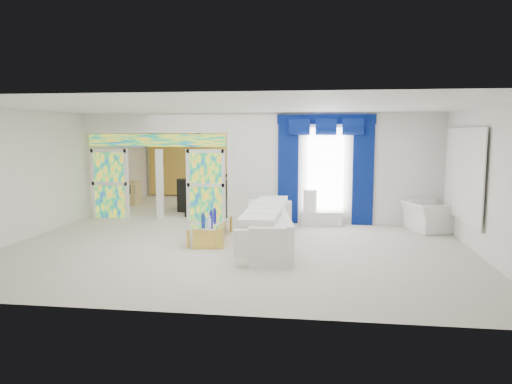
# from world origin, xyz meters

# --- Properties ---
(floor) EXTENTS (12.00, 12.00, 0.00)m
(floor) POSITION_xyz_m (0.00, 0.00, 0.00)
(floor) COLOR #B7AF9E
(floor) RESTS_ON ground
(dividing_wall) EXTENTS (5.70, 0.18, 3.00)m
(dividing_wall) POSITION_xyz_m (2.15, 1.00, 1.50)
(dividing_wall) COLOR white
(dividing_wall) RESTS_ON ground
(dividing_header) EXTENTS (4.30, 0.18, 0.55)m
(dividing_header) POSITION_xyz_m (-2.85, 1.00, 2.73)
(dividing_header) COLOR white
(dividing_header) RESTS_ON dividing_wall
(stained_panel_left) EXTENTS (0.95, 0.04, 2.00)m
(stained_panel_left) POSITION_xyz_m (-4.28, 1.00, 1.00)
(stained_panel_left) COLOR #994C3F
(stained_panel_left) RESTS_ON ground
(stained_panel_right) EXTENTS (0.95, 0.04, 2.00)m
(stained_panel_right) POSITION_xyz_m (-1.42, 1.00, 1.00)
(stained_panel_right) COLOR #994C3F
(stained_panel_right) RESTS_ON ground
(stained_transom) EXTENTS (4.00, 0.05, 0.35)m
(stained_transom) POSITION_xyz_m (-2.85, 1.00, 2.25)
(stained_transom) COLOR #994C3F
(stained_transom) RESTS_ON dividing_header
(window_pane) EXTENTS (1.00, 0.02, 2.30)m
(window_pane) POSITION_xyz_m (1.90, 0.90, 1.45)
(window_pane) COLOR white
(window_pane) RESTS_ON dividing_wall
(blue_drape_left) EXTENTS (0.55, 0.10, 2.80)m
(blue_drape_left) POSITION_xyz_m (0.90, 0.87, 1.40)
(blue_drape_left) COLOR #040E4C
(blue_drape_left) RESTS_ON ground
(blue_drape_right) EXTENTS (0.55, 0.10, 2.80)m
(blue_drape_right) POSITION_xyz_m (2.90, 0.87, 1.40)
(blue_drape_right) COLOR #040E4C
(blue_drape_right) RESTS_ON ground
(blue_pelmet) EXTENTS (2.60, 0.12, 0.25)m
(blue_pelmet) POSITION_xyz_m (1.90, 0.87, 2.82)
(blue_pelmet) COLOR #040E4C
(blue_pelmet) RESTS_ON dividing_wall
(wall_mirror) EXTENTS (0.04, 2.70, 1.90)m
(wall_mirror) POSITION_xyz_m (4.94, -1.00, 1.55)
(wall_mirror) COLOR white
(wall_mirror) RESTS_ON ground
(gold_curtains) EXTENTS (9.70, 0.12, 2.90)m
(gold_curtains) POSITION_xyz_m (0.00, 5.90, 1.50)
(gold_curtains) COLOR gold
(gold_curtains) RESTS_ON ground
(white_sofa) EXTENTS (1.41, 3.97, 0.74)m
(white_sofa) POSITION_xyz_m (0.63, -1.73, 0.37)
(white_sofa) COLOR white
(white_sofa) RESTS_ON ground
(coffee_table) EXTENTS (0.93, 2.02, 0.43)m
(coffee_table) POSITION_xyz_m (-0.72, -1.43, 0.22)
(coffee_table) COLOR gold
(coffee_table) RESTS_ON ground
(console_table) EXTENTS (1.12, 0.42, 0.36)m
(console_table) POSITION_xyz_m (1.81, 0.66, 0.18)
(console_table) COLOR silver
(console_table) RESTS_ON ground
(table_lamp) EXTENTS (0.36, 0.36, 0.58)m
(table_lamp) POSITION_xyz_m (1.51, 0.66, 0.65)
(table_lamp) COLOR silver
(table_lamp) RESTS_ON console_table
(armchair) EXTENTS (1.32, 1.41, 0.75)m
(armchair) POSITION_xyz_m (4.48, 0.20, 0.37)
(armchair) COLOR white
(armchair) RESTS_ON ground
(grand_piano) EXTENTS (1.95, 2.33, 1.04)m
(grand_piano) POSITION_xyz_m (-1.67, 3.07, 0.52)
(grand_piano) COLOR black
(grand_piano) RESTS_ON ground
(piano_bench) EXTENTS (0.99, 0.55, 0.31)m
(piano_bench) POSITION_xyz_m (-1.67, 1.47, 0.16)
(piano_bench) COLOR black
(piano_bench) RESTS_ON ground
(tv_console) EXTENTS (0.62, 0.58, 0.80)m
(tv_console) POSITION_xyz_m (-4.70, 3.58, 0.40)
(tv_console) COLOR tan
(tv_console) RESTS_ON ground
(chandelier) EXTENTS (0.60, 0.60, 0.60)m
(chandelier) POSITION_xyz_m (-2.30, 3.40, 2.65)
(chandelier) COLOR gold
(chandelier) RESTS_ON ceiling
(decanters) EXTENTS (0.20, 1.15, 0.23)m
(decanters) POSITION_xyz_m (-0.75, -1.49, 0.52)
(decanters) COLOR navy
(decanters) RESTS_ON coffee_table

